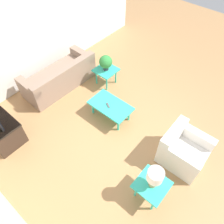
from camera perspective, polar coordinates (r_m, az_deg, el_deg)
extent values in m
plane|color=#A87A4C|center=(5.40, 4.53, -2.74)|extent=(14.00, 14.00, 0.00)
cube|color=white|center=(6.30, -18.64, 19.82)|extent=(0.12, 7.20, 2.70)
cube|color=gray|center=(6.32, -13.58, 8.39)|extent=(0.90, 2.04, 0.44)
cube|color=gray|center=(5.86, -12.24, 9.79)|extent=(0.25, 2.03, 0.31)
cube|color=gray|center=(6.53, -7.78, 14.62)|extent=(0.86, 0.22, 0.20)
cube|color=gray|center=(5.81, -21.07, 6.02)|extent=(0.86, 0.22, 0.20)
cube|color=silver|center=(4.89, 18.08, -10.38)|extent=(0.87, 0.83, 0.43)
cube|color=silver|center=(4.59, 15.74, -5.76)|extent=(0.21, 0.82, 0.38)
cube|color=silver|center=(4.43, 17.17, -11.18)|extent=(0.86, 0.17, 0.24)
cube|color=silver|center=(4.81, 20.83, -5.61)|extent=(0.86, 0.17, 0.24)
cube|color=#2DB79E|center=(5.21, -0.38, 1.67)|extent=(1.02, 0.60, 0.04)
cylinder|color=#2DB79E|center=(5.31, 4.41, -0.74)|extent=(0.05, 0.05, 0.37)
cylinder|color=#2DB79E|center=(5.65, -2.18, 3.47)|extent=(0.05, 0.05, 0.37)
cylinder|color=#2DB79E|center=(5.11, 1.64, -3.39)|extent=(0.05, 0.05, 0.37)
cylinder|color=#2DB79E|center=(5.46, -5.00, 1.13)|extent=(0.05, 0.05, 0.37)
cube|color=#2DB79E|center=(6.05, -1.60, 10.91)|extent=(0.57, 0.57, 0.04)
cylinder|color=#2DB79E|center=(6.22, 0.99, 9.31)|extent=(0.04, 0.04, 0.45)
cylinder|color=#2DB79E|center=(6.42, -1.69, 10.77)|extent=(0.04, 0.04, 0.45)
cylinder|color=#2DB79E|center=(6.01, -1.40, 7.48)|extent=(0.04, 0.04, 0.45)
cylinder|color=#2DB79E|center=(6.21, -4.09, 9.04)|extent=(0.04, 0.04, 0.45)
cube|color=#2DB79E|center=(4.17, 10.40, -18.20)|extent=(0.57, 0.57, 0.04)
cylinder|color=#2DB79E|center=(4.45, 13.55, -18.90)|extent=(0.04, 0.04, 0.45)
cylinder|color=#2DB79E|center=(4.49, 9.27, -16.16)|extent=(0.04, 0.04, 0.45)
cylinder|color=#2DB79E|center=(4.31, 10.66, -22.74)|extent=(0.04, 0.04, 0.45)
cylinder|color=#2DB79E|center=(4.35, 6.21, -19.80)|extent=(0.04, 0.04, 0.45)
cube|color=#38281E|center=(5.49, -27.29, -4.05)|extent=(1.02, 0.64, 0.61)
cylinder|color=#333338|center=(6.01, -1.61, 11.44)|extent=(0.15, 0.15, 0.11)
sphere|color=#2D7F38|center=(5.88, -1.66, 12.98)|extent=(0.35, 0.35, 0.35)
cylinder|color=#997F4C|center=(4.03, 10.71, -17.39)|extent=(0.14, 0.14, 0.27)
cylinder|color=white|center=(3.80, 11.26, -15.95)|extent=(0.28, 0.28, 0.22)
cube|color=#4C4C51|center=(5.18, -1.05, 1.77)|extent=(0.16, 0.11, 0.02)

